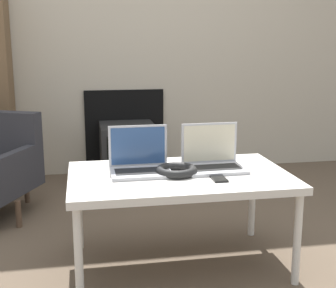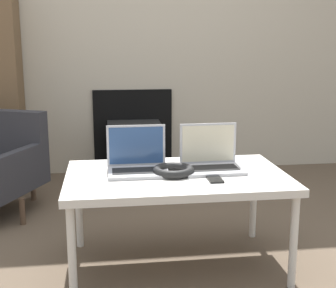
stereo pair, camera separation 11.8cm
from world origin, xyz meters
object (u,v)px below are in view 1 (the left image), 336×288
object	(u,v)px
laptop_right	(213,159)
tv	(128,152)
phone	(218,177)
headphones	(177,170)
laptop_left	(140,162)

from	to	relation	value
laptop_right	tv	bearing A→B (deg)	99.49
laptop_right	phone	xyz separation A→B (m)	(-0.02, -0.17, -0.05)
headphones	phone	distance (m)	0.20
laptop_right	headphones	xyz separation A→B (m)	(-0.20, -0.07, -0.03)
laptop_left	headphones	world-z (taller)	laptop_left
laptop_left	headphones	bearing A→B (deg)	-23.54
laptop_left	phone	bearing A→B (deg)	-27.08
laptop_right	phone	size ratio (longest dim) A/B	2.04
phone	tv	size ratio (longest dim) A/B	0.31
headphones	tv	world-z (taller)	headphones
tv	laptop_left	bearing A→B (deg)	-93.23
laptop_right	tv	distance (m)	1.54
tv	phone	bearing A→B (deg)	-81.15
laptop_left	tv	distance (m)	1.51
laptop_left	laptop_right	xyz separation A→B (m)	(0.37, -0.00, 0.00)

